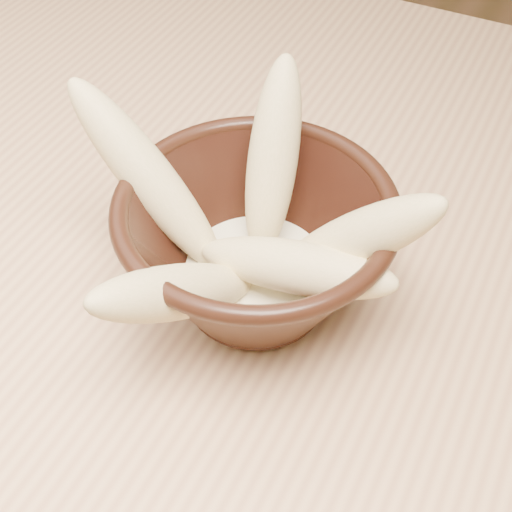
# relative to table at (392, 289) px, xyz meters

# --- Properties ---
(table) EXTENTS (1.20, 0.80, 0.75)m
(table) POSITION_rel_table_xyz_m (0.00, 0.00, 0.00)
(table) COLOR #E3B17C
(table) RESTS_ON ground
(bowl) EXTENTS (0.21, 0.21, 0.11)m
(bowl) POSITION_rel_table_xyz_m (-0.08, -0.13, 0.14)
(bowl) COLOR black
(bowl) RESTS_ON table
(milk_puddle) EXTENTS (0.12, 0.12, 0.02)m
(milk_puddle) POSITION_rel_table_xyz_m (-0.08, -0.13, 0.12)
(milk_puddle) COLOR #F7EEC6
(milk_puddle) RESTS_ON bowl
(banana_upright) EXTENTS (0.06, 0.12, 0.15)m
(banana_upright) POSITION_rel_table_xyz_m (-0.09, -0.08, 0.19)
(banana_upright) COLOR #CABB77
(banana_upright) RESTS_ON bowl
(banana_left) EXTENTS (0.15, 0.06, 0.15)m
(banana_left) POSITION_rel_table_xyz_m (-0.17, -0.13, 0.18)
(banana_left) COLOR #CABB77
(banana_left) RESTS_ON bowl
(banana_right) EXTENTS (0.14, 0.05, 0.14)m
(banana_right) POSITION_rel_table_xyz_m (-0.01, -0.12, 0.18)
(banana_right) COLOR #CABB77
(banana_right) RESTS_ON bowl
(banana_across) EXTENTS (0.16, 0.04, 0.07)m
(banana_across) POSITION_rel_table_xyz_m (-0.04, -0.15, 0.16)
(banana_across) COLOR #CABB77
(banana_across) RESTS_ON bowl
(banana_front) EXTENTS (0.09, 0.15, 0.12)m
(banana_front) POSITION_rel_table_xyz_m (-0.10, -0.21, 0.16)
(banana_front) COLOR #CABB77
(banana_front) RESTS_ON bowl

